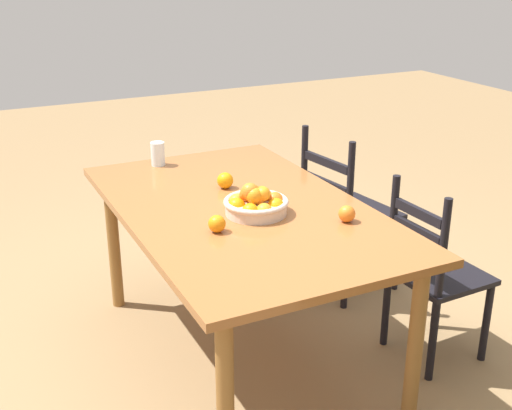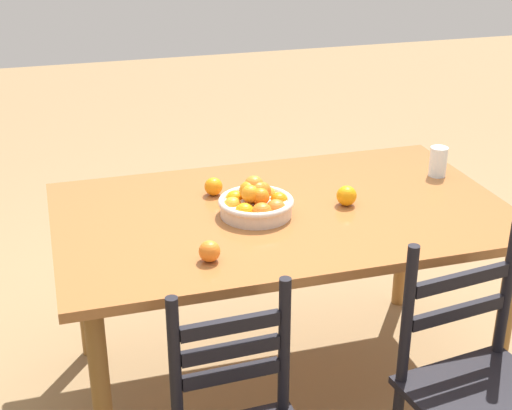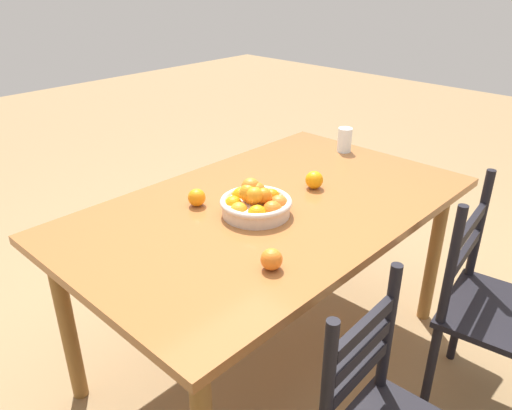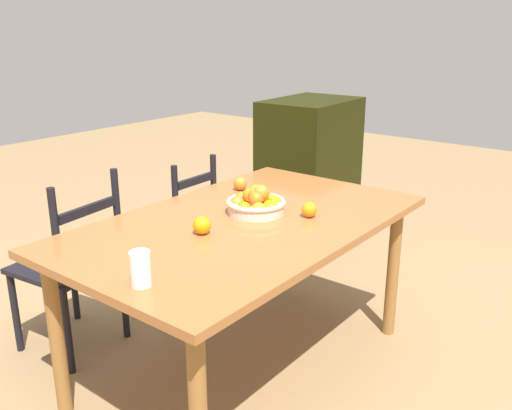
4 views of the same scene
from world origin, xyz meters
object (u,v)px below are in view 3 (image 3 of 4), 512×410
at_px(orange_loose_0, 272,259).
at_px(orange_loose_1, 197,197).
at_px(dining_table, 271,221).
at_px(fruit_bowl, 256,203).
at_px(orange_loose_2, 314,180).
at_px(chair_near_window, 495,312).
at_px(drinking_glass, 345,140).

height_order(orange_loose_0, orange_loose_1, same).
height_order(dining_table, fruit_bowl, fruit_bowl).
bearing_deg(orange_loose_2, fruit_bowl, -1.84).
relative_size(chair_near_window, drinking_glass, 7.58).
bearing_deg(orange_loose_1, fruit_bowl, 115.17).
distance_m(orange_loose_0, orange_loose_2, 0.67).
relative_size(fruit_bowl, drinking_glass, 2.25).
distance_m(orange_loose_1, orange_loose_2, 0.52).
relative_size(orange_loose_0, drinking_glass, 0.57).
bearing_deg(fruit_bowl, drinking_glass, -169.04).
bearing_deg(chair_near_window, orange_loose_1, 112.77).
distance_m(dining_table, orange_loose_1, 0.32).
height_order(dining_table, chair_near_window, chair_near_window).
bearing_deg(chair_near_window, dining_table, 107.53).
height_order(fruit_bowl, orange_loose_1, fruit_bowl).
bearing_deg(orange_loose_1, orange_loose_2, 152.78).
xyz_separation_m(dining_table, chair_near_window, (-0.38, 0.82, -0.25)).
relative_size(dining_table, fruit_bowl, 6.05).
bearing_deg(orange_loose_0, fruit_bowl, -129.19).
xyz_separation_m(chair_near_window, fruit_bowl, (0.49, -0.80, 0.38)).
distance_m(dining_table, orange_loose_0, 0.49).
bearing_deg(chair_near_window, orange_loose_2, 92.39).
xyz_separation_m(dining_table, drinking_glass, (-0.73, -0.14, 0.14)).
distance_m(fruit_bowl, orange_loose_2, 0.36).
bearing_deg(orange_loose_0, chair_near_window, 145.95).
xyz_separation_m(chair_near_window, orange_loose_1, (0.60, -1.03, 0.36)).
bearing_deg(drinking_glass, orange_loose_2, 19.82).
distance_m(orange_loose_0, drinking_glass, 1.18).
relative_size(dining_table, drinking_glass, 13.62).
relative_size(dining_table, orange_loose_2, 21.95).
height_order(chair_near_window, fruit_bowl, chair_near_window).
distance_m(dining_table, fruit_bowl, 0.17).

